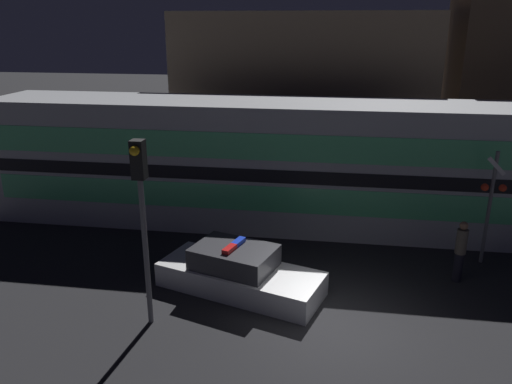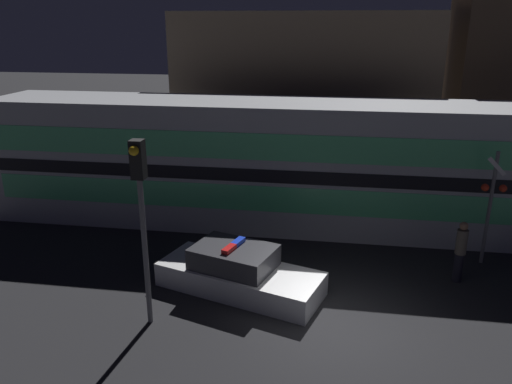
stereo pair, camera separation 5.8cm
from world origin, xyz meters
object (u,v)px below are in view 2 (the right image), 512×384
object	(u,v)px
police_car	(238,273)
crossing_signal_near	(491,200)
traffic_light_corner	(141,198)
train	(268,164)
pedestrian	(460,251)

from	to	relation	value
police_car	crossing_signal_near	size ratio (longest dim) A/B	1.37
police_car	traffic_light_corner	bearing A→B (deg)	-116.89
crossing_signal_near	traffic_light_corner	xyz separation A→B (m)	(-9.08, -4.70, 1.21)
police_car	crossing_signal_near	world-z (taller)	crossing_signal_near
crossing_signal_near	traffic_light_corner	size ratio (longest dim) A/B	0.77
crossing_signal_near	traffic_light_corner	distance (m)	10.30
train	crossing_signal_near	world-z (taller)	train
police_car	crossing_signal_near	distance (m)	7.87
pedestrian	crossing_signal_near	size ratio (longest dim) A/B	0.52
police_car	traffic_light_corner	world-z (taller)	traffic_light_corner
train	traffic_light_corner	world-z (taller)	traffic_light_corner
train	crossing_signal_near	size ratio (longest dim) A/B	5.68
pedestrian	traffic_light_corner	size ratio (longest dim) A/B	0.40
train	pedestrian	bearing A→B (deg)	-31.73
police_car	pedestrian	xyz separation A→B (m)	(6.17, 1.47, 0.43)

